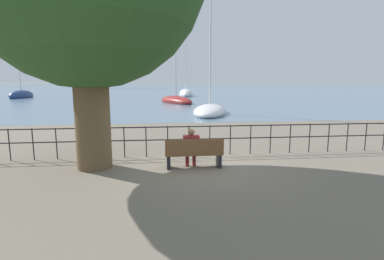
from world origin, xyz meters
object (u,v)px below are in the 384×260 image
Objects in this scene: park_bench at (194,154)px; sailboat_3 at (186,94)px; sailboat_2 at (210,110)px; seated_person_left at (191,146)px; harbor_lighthouse at (87,54)px; sailboat_0 at (22,96)px; sailboat_1 at (176,100)px.

sailboat_3 is at bearing 85.04° from park_bench.
sailboat_3 is (0.71, 28.10, 0.10)m from sailboat_2.
harbor_lighthouse is at bearing 103.89° from seated_person_left.
park_bench is 45.48m from sailboat_0.
park_bench is 0.16× the size of sailboat_3.
harbor_lighthouse reaches higher than sailboat_0.
harbor_lighthouse reaches higher than seated_person_left.
sailboat_0 is 68.91m from harbor_lighthouse.
sailboat_2 reaches higher than park_bench.
sailboat_0 is at bearing 130.60° from sailboat_1.
seated_person_left is 0.11× the size of sailboat_1.
sailboat_2 is (1.91, -12.66, 0.01)m from sailboat_1.
sailboat_1 is (1.09, 27.27, -0.14)m from park_bench.
harbor_lighthouse is at bearing 88.66° from sailboat_1.
sailboat_0 is 35.41m from sailboat_2.
seated_person_left is 42.81m from sailboat_3.
sailboat_0 is at bearing 118.58° from park_bench.
sailboat_3 reaches higher than park_bench.
sailboat_0 is at bearing -168.94° from sailboat_3.
sailboat_1 is (22.84, -12.66, -0.09)m from sailboat_0.
sailboat_1 reaches higher than sailboat_3.
harbor_lighthouse reaches higher than park_bench.
sailboat_2 is 0.47× the size of harbor_lighthouse.
harbor_lighthouse is at bearing 103.92° from park_bench.
seated_person_left is at bearing -112.85° from sailboat_1.
sailboat_0 is 0.81× the size of sailboat_1.
sailboat_1 is 0.88× the size of sailboat_2.
sailboat_2 reaches higher than sailboat_0.
seated_person_left is 0.11× the size of sailboat_3.
park_bench is at bearing -112.68° from sailboat_1.
harbor_lighthouse is (-27.75, 80.32, 12.21)m from sailboat_1.
sailboat_1 is at bearing -70.94° from harbor_lighthouse.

